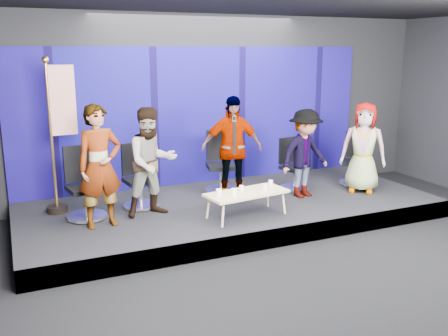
{
  "coord_description": "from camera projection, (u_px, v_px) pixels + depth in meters",
  "views": [
    {
      "loc": [
        -3.42,
        -4.97,
        2.86
      ],
      "look_at": [
        -0.17,
        2.4,
        0.93
      ],
      "focal_mm": 40.0,
      "sensor_mm": 36.0,
      "label": 1
    }
  ],
  "objects": [
    {
      "name": "panelist_e",
      "position": [
        363.0,
        148.0,
        9.02
      ],
      "size": [
        0.94,
        0.91,
        1.63
      ],
      "primitive_type": "imported",
      "rotation": [
        0.0,
        0.0,
        -0.71
      ],
      "color": "black",
      "rests_on": "riser"
    },
    {
      "name": "room_walls",
      "position": [
        319.0,
        86.0,
        5.87
      ],
      "size": [
        10.02,
        8.02,
        3.51
      ],
      "color": "black",
      "rests_on": "ground"
    },
    {
      "name": "chair_e",
      "position": [
        355.0,
        167.0,
        9.62
      ],
      "size": [
        0.8,
        0.8,
        1.01
      ],
      "rotation": [
        0.0,
        0.0,
        -0.71
      ],
      "color": "silver",
      "rests_on": "riser"
    },
    {
      "name": "panelist_d",
      "position": [
        305.0,
        154.0,
        8.7
      ],
      "size": [
        1.09,
        0.75,
        1.56
      ],
      "primitive_type": "imported",
      "rotation": [
        0.0,
        0.0,
        0.19
      ],
      "color": "black",
      "rests_on": "riser"
    },
    {
      "name": "panelist_c",
      "position": [
        232.0,
        148.0,
        8.56
      ],
      "size": [
        1.12,
        0.67,
        1.79
      ],
      "primitive_type": "imported",
      "rotation": [
        0.0,
        0.0,
        -0.23
      ],
      "color": "black",
      "rests_on": "riser"
    },
    {
      "name": "panelist_b",
      "position": [
        152.0,
        162.0,
        7.71
      ],
      "size": [
        0.89,
        0.73,
        1.7
      ],
      "primitive_type": "imported",
      "rotation": [
        0.0,
        0.0,
        0.11
      ],
      "color": "black",
      "rests_on": "riser"
    },
    {
      "name": "chair_d",
      "position": [
        293.0,
        173.0,
        9.27
      ],
      "size": [
        0.63,
        0.63,
        0.96
      ],
      "rotation": [
        0.0,
        0.0,
        0.19
      ],
      "color": "silver",
      "rests_on": "riser"
    },
    {
      "name": "backdrop",
      "position": [
        199.0,
        116.0,
        9.58
      ],
      "size": [
        7.0,
        0.08,
        2.6
      ],
      "primitive_type": "cube",
      "color": "#140865",
      "rests_on": "riser"
    },
    {
      "name": "mug_b",
      "position": [
        234.0,
        192.0,
        7.54
      ],
      "size": [
        0.09,
        0.09,
        0.1
      ],
      "primitive_type": "cylinder",
      "color": "white",
      "rests_on": "coffee_table"
    },
    {
      "name": "mug_a",
      "position": [
        219.0,
        192.0,
        7.51
      ],
      "size": [
        0.09,
        0.09,
        0.1
      ],
      "primitive_type": "cylinder",
      "color": "white",
      "rests_on": "coffee_table"
    },
    {
      "name": "chair_a",
      "position": [
        85.0,
        195.0,
        7.68
      ],
      "size": [
        0.72,
        0.72,
        1.11
      ],
      "rotation": [
        0.0,
        0.0,
        0.16
      ],
      "color": "silver",
      "rests_on": "riser"
    },
    {
      "name": "flag_stand",
      "position": [
        59.0,
        132.0,
        7.76
      ],
      "size": [
        0.56,
        0.33,
        2.46
      ],
      "rotation": [
        0.0,
        0.0,
        0.05
      ],
      "color": "black",
      "rests_on": "riser"
    },
    {
      "name": "chair_b",
      "position": [
        139.0,
        186.0,
        8.23
      ],
      "size": [
        0.65,
        0.65,
        1.05
      ],
      "rotation": [
        0.0,
        0.0,
        0.11
      ],
      "color": "silver",
      "rests_on": "riser"
    },
    {
      "name": "chair_c",
      "position": [
        221.0,
        172.0,
        9.14
      ],
      "size": [
        0.75,
        0.75,
        1.11
      ],
      "rotation": [
        0.0,
        0.0,
        -0.23
      ],
      "color": "silver",
      "rests_on": "riser"
    },
    {
      "name": "coffee_table",
      "position": [
        247.0,
        194.0,
        7.74
      ],
      "size": [
        1.36,
        0.72,
        0.4
      ],
      "rotation": [
        0.0,
        0.0,
        0.14
      ],
      "color": "tan",
      "rests_on": "riser"
    },
    {
      "name": "mug_d",
      "position": [
        265.0,
        187.0,
        7.84
      ],
      "size": [
        0.08,
        0.08,
        0.09
      ],
      "primitive_type": "cylinder",
      "color": "white",
      "rests_on": "coffee_table"
    },
    {
      "name": "riser",
      "position": [
        230.0,
        210.0,
        8.62
      ],
      "size": [
        7.0,
        3.0,
        0.3
      ],
      "primitive_type": "cube",
      "color": "black",
      "rests_on": "ground"
    },
    {
      "name": "mug_c",
      "position": [
        242.0,
        188.0,
        7.77
      ],
      "size": [
        0.07,
        0.07,
        0.09
      ],
      "primitive_type": "cylinder",
      "color": "white",
      "rests_on": "coffee_table"
    },
    {
      "name": "mug_e",
      "position": [
        271.0,
        183.0,
        8.08
      ],
      "size": [
        0.07,
        0.07,
        0.09
      ],
      "primitive_type": "cylinder",
      "color": "white",
      "rests_on": "coffee_table"
    },
    {
      "name": "ground",
      "position": [
        311.0,
        276.0,
        6.43
      ],
      "size": [
        10.0,
        10.0,
        0.0
      ],
      "primitive_type": "plane",
      "color": "black",
      "rests_on": "ground"
    },
    {
      "name": "panelist_a",
      "position": [
        100.0,
        166.0,
        7.2
      ],
      "size": [
        0.72,
        0.53,
        1.81
      ],
      "primitive_type": "imported",
      "rotation": [
        0.0,
        0.0,
        0.16
      ],
      "color": "black",
      "rests_on": "riser"
    }
  ]
}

